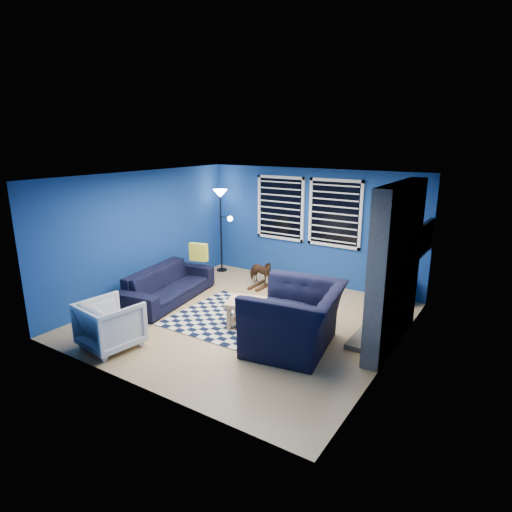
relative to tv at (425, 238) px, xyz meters
The scene contains 18 objects.
floor 3.46m from the tv, 140.73° to the right, with size 5.00×5.00×0.00m, color tan.
ceiling 3.35m from the tv, 140.73° to the right, with size 5.00×5.00×0.00m, color white.
wall_back 2.50m from the tv, 168.45° to the left, with size 5.00×5.00×0.00m, color navy.
wall_left 5.34m from the tv, 157.98° to the right, with size 5.00×5.00×0.00m, color navy.
wall_right 2.01m from the tv, 88.45° to the right, with size 5.00×5.00×0.00m, color navy.
fireplace 1.52m from the tv, 93.32° to the right, with size 0.65×2.00×2.50m.
window_left 3.24m from the tv, behind, with size 1.17×0.06×1.42m.
window_right 1.96m from the tv, 166.32° to the left, with size 1.17×0.06×1.42m.
tv is the anchor object (origin of this frame).
rug 3.47m from the tv, 139.84° to the right, with size 2.50×2.00×0.02m, color black.
sofa 4.87m from the tv, 154.50° to the right, with size 0.87×2.23×0.65m, color black.
armchair_big 2.90m from the tv, 117.34° to the right, with size 1.30×1.49×0.97m, color black.
armchair_bent 5.46m from the tv, 132.39° to the right, with size 0.80×0.82×0.75m, color gray.
rocking_horse 3.37m from the tv, behind, with size 0.63×0.29×0.53m, color #452816.
coffee_table 3.23m from the tv, 134.57° to the right, with size 1.11×0.85×0.49m.
cabinet 1.26m from the tv, 154.06° to the left, with size 0.74×0.63×0.62m.
floor_lamp 4.58m from the tv, behind, with size 0.53×0.33×1.96m.
throw_pillow 4.37m from the tv, 163.01° to the right, with size 0.38×0.12×0.36m, color yellow.
Camera 1 is at (3.93, -5.79, 3.10)m, focal length 30.00 mm.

